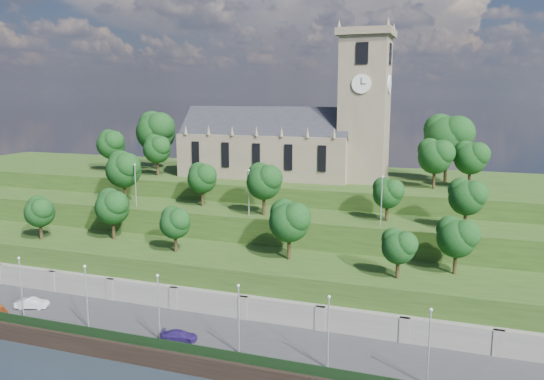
% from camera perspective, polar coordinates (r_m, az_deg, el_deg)
% --- Properties ---
extents(ground, '(320.00, 320.00, 0.00)m').
position_cam_1_polar(ground, '(63.65, -11.47, -18.35)').
color(ground, black).
rests_on(ground, ground).
extents(promenade, '(160.00, 12.00, 2.00)m').
position_cam_1_polar(promenade, '(67.84, -8.85, -15.43)').
color(promenade, '#2D2D30').
rests_on(promenade, ground).
extents(quay_wall, '(160.00, 0.50, 2.20)m').
position_cam_1_polar(quay_wall, '(63.10, -11.53, -17.49)').
color(quay_wall, black).
rests_on(quay_wall, ground).
extents(fence, '(160.00, 0.10, 1.20)m').
position_cam_1_polar(fence, '(62.92, -11.27, -16.03)').
color(fence, black).
rests_on(fence, promenade).
extents(retaining_wall, '(160.00, 2.10, 5.00)m').
position_cam_1_polar(retaining_wall, '(72.08, -6.62, -12.48)').
color(retaining_wall, slate).
rests_on(retaining_wall, ground).
extents(embankment_lower, '(160.00, 12.00, 8.00)m').
position_cam_1_polar(embankment_lower, '(76.63, -4.67, -9.83)').
color(embankment_lower, '#243F15').
rests_on(embankment_lower, ground).
extents(embankment_upper, '(160.00, 10.00, 12.00)m').
position_cam_1_polar(embankment_upper, '(85.68, -1.73, -6.22)').
color(embankment_upper, '#243F15').
rests_on(embankment_upper, ground).
extents(hilltop, '(160.00, 32.00, 15.00)m').
position_cam_1_polar(hilltop, '(104.59, 2.34, -2.35)').
color(hilltop, '#243F15').
rests_on(hilltop, ground).
extents(church, '(38.60, 12.35, 27.60)m').
position_cam_1_polar(church, '(98.32, 2.17, 5.71)').
color(church, '#6F624D').
rests_on(church, hilltop).
extents(trees_lower, '(66.18, 8.94, 8.24)m').
position_cam_1_polar(trees_lower, '(74.40, -4.67, -3.19)').
color(trees_lower, black).
rests_on(trees_lower, embankment_lower).
extents(trees_upper, '(60.65, 8.11, 8.88)m').
position_cam_1_polar(trees_upper, '(82.69, -2.66, 1.22)').
color(trees_upper, black).
rests_on(trees_upper, embankment_upper).
extents(trees_hilltop, '(73.79, 16.61, 11.95)m').
position_cam_1_polar(trees_hilltop, '(99.13, 1.38, 5.52)').
color(trees_hilltop, black).
rests_on(trees_hilltop, hilltop).
extents(lamp_posts_promenade, '(60.36, 0.36, 8.07)m').
position_cam_1_polar(lamp_posts_promenade, '(63.72, -12.11, -11.74)').
color(lamp_posts_promenade, '#B2B2B7').
rests_on(lamp_posts_promenade, promenade).
extents(lamp_posts_upper, '(40.36, 0.36, 7.14)m').
position_cam_1_polar(lamp_posts_upper, '(80.62, -2.52, 0.16)').
color(lamp_posts_upper, '#B2B2B7').
rests_on(lamp_posts_upper, embankment_upper).
extents(car_middle, '(4.51, 2.80, 1.40)m').
position_cam_1_polar(car_middle, '(79.37, -24.41, -11.03)').
color(car_middle, '#B9B8BE').
rests_on(car_middle, promenade).
extents(car_right, '(4.47, 2.64, 1.22)m').
position_cam_1_polar(car_right, '(64.80, -9.92, -15.17)').
color(car_right, navy).
rests_on(car_right, promenade).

